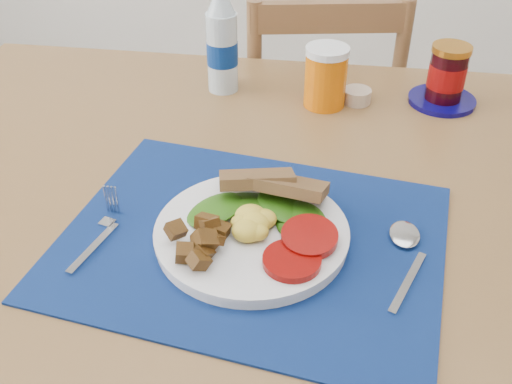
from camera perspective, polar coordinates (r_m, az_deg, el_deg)
table at (r=0.98m, az=2.76°, el=-2.84°), size 1.40×0.90×0.75m
chair_far at (r=1.56m, az=5.87°, el=7.54°), size 0.45×0.44×1.05m
placemat at (r=0.82m, az=-0.42°, el=-4.59°), size 0.56×0.47×0.00m
breakfast_plate at (r=0.80m, az=-0.83°, el=-3.65°), size 0.26×0.26×0.06m
fork at (r=0.85m, az=-14.42°, el=-3.65°), size 0.04×0.15×0.00m
spoon at (r=0.82m, az=14.04°, el=-5.32°), size 0.05×0.18×0.01m
water_bottle at (r=1.17m, az=-3.25°, el=13.72°), size 0.06×0.06×0.20m
juice_glass at (r=1.13m, az=6.64°, el=10.69°), size 0.08×0.08×0.11m
ramekin at (r=1.16m, az=9.59°, el=9.01°), size 0.05×0.05×0.03m
jam_on_saucer at (r=1.18m, az=17.66°, el=10.29°), size 0.13×0.13×0.11m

